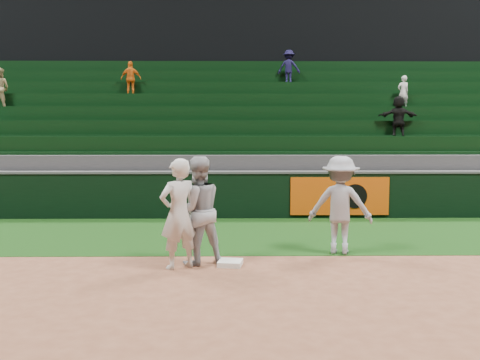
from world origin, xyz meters
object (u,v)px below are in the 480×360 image
base_coach (340,205)px  first_base (230,263)px  baserunner (197,210)px  first_baseman (179,214)px

base_coach → first_base: bearing=36.5°
baserunner → first_base: bearing=140.4°
first_baseman → first_base: bearing=157.9°
baserunner → base_coach: bearing=171.2°
first_baseman → base_coach: bearing=166.5°
first_baseman → baserunner: bearing=-164.8°
first_baseman → baserunner: size_ratio=0.99×
first_base → first_baseman: size_ratio=0.21×
first_baseman → baserunner: baserunner is taller
baserunner → first_baseman: bearing=24.4°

